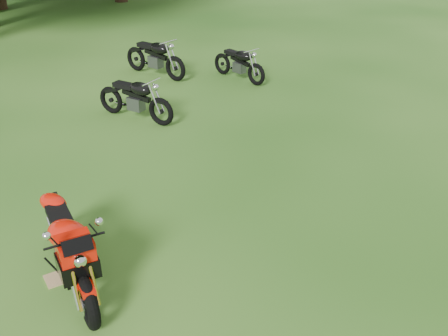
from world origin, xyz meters
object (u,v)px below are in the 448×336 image
Objects in this scene: sport_motorcycle at (67,241)px; vintage_moto_a at (135,97)px; plywood_board at (55,279)px; vintage_moto_b at (155,56)px; vintage_moto_c at (239,62)px.

vintage_moto_a is at bearing 151.88° from sport_motorcycle.
sport_motorcycle is at bearing 29.73° from plywood_board.
sport_motorcycle reaches higher than plywood_board.
vintage_moto_b is 2.07m from vintage_moto_c.
sport_motorcycle is at bearing -59.11° from vintage_moto_a.
vintage_moto_c is at bearing 80.49° from vintage_moto_a.
sport_motorcycle reaches higher than vintage_moto_b.
vintage_moto_b is at bearing 119.46° from vintage_moto_a.
vintage_moto_b is (-1.69, 2.24, 0.04)m from vintage_moto_a.
sport_motorcycle is at bearing -52.27° from vintage_moto_b.
vintage_moto_c is (-2.68, 7.14, 0.42)m from plywood_board.
vintage_moto_c is (1.80, 1.02, -0.07)m from vintage_moto_b.
vintage_moto_a is at bearing -82.67° from vintage_moto_c.
sport_motorcycle is 7.48× the size of plywood_board.
vintage_moto_a is 1.07× the size of vintage_moto_c.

